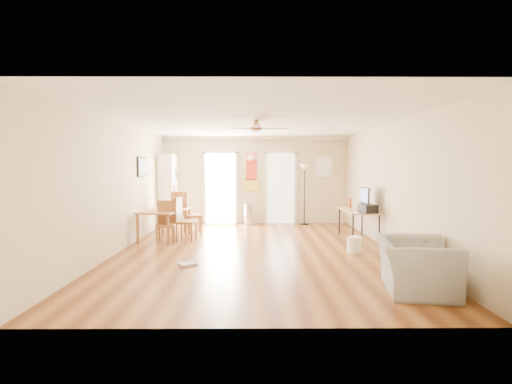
{
  "coord_description": "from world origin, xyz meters",
  "views": [
    {
      "loc": [
        -0.04,
        -7.12,
        1.7
      ],
      "look_at": [
        0.0,
        0.6,
        1.15
      ],
      "focal_mm": 24.84,
      "sensor_mm": 36.0,
      "label": 1
    }
  ],
  "objects_px": {
    "trash_can": "(249,214)",
    "armchair": "(414,266)",
    "torchiere_lamp": "(304,195)",
    "bookshelf": "(169,190)",
    "dining_chair_right_a": "(193,213)",
    "dining_table": "(165,224)",
    "dining_chair_right_b": "(186,219)",
    "dining_chair_near": "(166,223)",
    "dining_chair_far": "(180,210)",
    "wastebasket_a": "(354,245)",
    "computer_desk": "(358,225)",
    "printer": "(368,209)"
  },
  "relations": [
    {
      "from": "armchair",
      "to": "dining_chair_right_a",
      "type": "bearing_deg",
      "value": 53.11
    },
    {
      "from": "dining_chair_near",
      "to": "dining_chair_far",
      "type": "relative_size",
      "value": 0.91
    },
    {
      "from": "armchair",
      "to": "torchiere_lamp",
      "type": "bearing_deg",
      "value": 18.36
    },
    {
      "from": "dining_chair_right_a",
      "to": "dining_chair_near",
      "type": "bearing_deg",
      "value": 144.1
    },
    {
      "from": "trash_can",
      "to": "armchair",
      "type": "distance_m",
      "value": 6.04
    },
    {
      "from": "dining_chair_right_b",
      "to": "computer_desk",
      "type": "xyz_separation_m",
      "value": [
        3.98,
        0.08,
        -0.15
      ]
    },
    {
      "from": "dining_chair_right_b",
      "to": "torchiere_lamp",
      "type": "relative_size",
      "value": 0.56
    },
    {
      "from": "dining_chair_right_b",
      "to": "computer_desk",
      "type": "bearing_deg",
      "value": -81.86
    },
    {
      "from": "dining_chair_near",
      "to": "dining_chair_far",
      "type": "bearing_deg",
      "value": 86.13
    },
    {
      "from": "wastebasket_a",
      "to": "computer_desk",
      "type": "bearing_deg",
      "value": 70.87
    },
    {
      "from": "bookshelf",
      "to": "armchair",
      "type": "height_order",
      "value": "bookshelf"
    },
    {
      "from": "bookshelf",
      "to": "dining_chair_right_a",
      "type": "height_order",
      "value": "bookshelf"
    },
    {
      "from": "bookshelf",
      "to": "dining_chair_right_b",
      "type": "relative_size",
      "value": 2.08
    },
    {
      "from": "dining_chair_right_b",
      "to": "dining_chair_near",
      "type": "height_order",
      "value": "dining_chair_right_b"
    },
    {
      "from": "trash_can",
      "to": "torchiere_lamp",
      "type": "xyz_separation_m",
      "value": [
        1.63,
        0.05,
        0.58
      ]
    },
    {
      "from": "computer_desk",
      "to": "armchair",
      "type": "relative_size",
      "value": 1.19
    },
    {
      "from": "dining_chair_near",
      "to": "computer_desk",
      "type": "relative_size",
      "value": 0.72
    },
    {
      "from": "dining_chair_far",
      "to": "torchiere_lamp",
      "type": "distance_m",
      "value": 3.6
    },
    {
      "from": "dining_table",
      "to": "dining_chair_right_b",
      "type": "height_order",
      "value": "dining_chair_right_b"
    },
    {
      "from": "wastebasket_a",
      "to": "bookshelf",
      "type": "bearing_deg",
      "value": 143.15
    },
    {
      "from": "trash_can",
      "to": "computer_desk",
      "type": "relative_size",
      "value": 0.47
    },
    {
      "from": "bookshelf",
      "to": "wastebasket_a",
      "type": "xyz_separation_m",
      "value": [
        4.48,
        -3.36,
        -0.87
      ]
    },
    {
      "from": "dining_table",
      "to": "wastebasket_a",
      "type": "relative_size",
      "value": 4.42
    },
    {
      "from": "printer",
      "to": "computer_desk",
      "type": "bearing_deg",
      "value": 83.88
    },
    {
      "from": "dining_table",
      "to": "armchair",
      "type": "height_order",
      "value": "armchair"
    },
    {
      "from": "dining_table",
      "to": "torchiere_lamp",
      "type": "xyz_separation_m",
      "value": [
        3.59,
        2.04,
        0.54
      ]
    },
    {
      "from": "bookshelf",
      "to": "trash_can",
      "type": "distance_m",
      "value": 2.44
    },
    {
      "from": "trash_can",
      "to": "dining_chair_far",
      "type": "bearing_deg",
      "value": -160.73
    },
    {
      "from": "dining_chair_right_b",
      "to": "dining_chair_near",
      "type": "xyz_separation_m",
      "value": [
        -0.4,
        -0.31,
        -0.03
      ]
    },
    {
      "from": "dining_chair_right_a",
      "to": "dining_chair_far",
      "type": "distance_m",
      "value": 0.88
    },
    {
      "from": "dining_chair_far",
      "to": "bookshelf",
      "type": "bearing_deg",
      "value": -60.95
    },
    {
      "from": "dining_chair_right_a",
      "to": "torchiere_lamp",
      "type": "height_order",
      "value": "torchiere_lamp"
    },
    {
      "from": "bookshelf",
      "to": "wastebasket_a",
      "type": "distance_m",
      "value": 5.66
    },
    {
      "from": "dining_chair_right_b",
      "to": "torchiere_lamp",
      "type": "height_order",
      "value": "torchiere_lamp"
    },
    {
      "from": "dining_chair_right_a",
      "to": "dining_chair_far",
      "type": "xyz_separation_m",
      "value": [
        -0.48,
        0.74,
        -0.01
      ]
    },
    {
      "from": "dining_table",
      "to": "dining_chair_near",
      "type": "distance_m",
      "value": 0.58
    },
    {
      "from": "computer_desk",
      "to": "dining_table",
      "type": "bearing_deg",
      "value": 177.99
    },
    {
      "from": "dining_table",
      "to": "computer_desk",
      "type": "xyz_separation_m",
      "value": [
        4.53,
        -0.16,
        -0.0
      ]
    },
    {
      "from": "dining_chair_right_a",
      "to": "torchiere_lamp",
      "type": "xyz_separation_m",
      "value": [
        3.04,
        1.45,
        0.36
      ]
    },
    {
      "from": "dining_chair_right_b",
      "to": "armchair",
      "type": "relative_size",
      "value": 0.91
    },
    {
      "from": "bookshelf",
      "to": "dining_table",
      "type": "relative_size",
      "value": 1.47
    },
    {
      "from": "bookshelf",
      "to": "trash_can",
      "type": "height_order",
      "value": "bookshelf"
    },
    {
      "from": "armchair",
      "to": "dining_table",
      "type": "bearing_deg",
      "value": 61.4
    },
    {
      "from": "torchiere_lamp",
      "to": "computer_desk",
      "type": "bearing_deg",
      "value": -66.91
    },
    {
      "from": "printer",
      "to": "armchair",
      "type": "height_order",
      "value": "printer"
    },
    {
      "from": "bookshelf",
      "to": "dining_table",
      "type": "height_order",
      "value": "bookshelf"
    },
    {
      "from": "trash_can",
      "to": "bookshelf",
      "type": "bearing_deg",
      "value": -179.46
    },
    {
      "from": "dining_chair_near",
      "to": "dining_chair_far",
      "type": "height_order",
      "value": "dining_chair_far"
    },
    {
      "from": "bookshelf",
      "to": "printer",
      "type": "xyz_separation_m",
      "value": [
        4.98,
        -2.6,
        -0.24
      ]
    },
    {
      "from": "dining_chair_right_a",
      "to": "bookshelf",
      "type": "bearing_deg",
      "value": 17.3
    }
  ]
}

